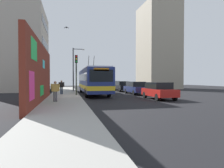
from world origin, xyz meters
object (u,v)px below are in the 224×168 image
street_lamp (75,66)px  parked_car_red (159,90)px  parked_car_navy (136,88)px  parked_car_silver (113,85)px  pedestrian_near_wall (55,90)px  traffic_light (76,68)px  parked_car_black (122,86)px  city_bus (93,80)px  pedestrian_midblock (61,86)px

street_lamp → parked_car_red: bearing=-149.1°
parked_car_red → parked_car_navy: bearing=-0.0°
parked_car_silver → street_lamp: (-6.29, 7.25, 2.92)m
pedestrian_near_wall → traffic_light: (6.01, -1.86, 2.01)m
parked_car_black → street_lamp: (-0.41, 7.25, 2.92)m
city_bus → parked_car_navy: size_ratio=2.59×
city_bus → parked_car_black: (5.01, -5.20, -0.93)m
parked_car_black → pedestrian_near_wall: (-13.82, 9.21, 0.22)m
city_bus → parked_car_silver: city_bus is taller
street_lamp → parked_car_black: bearing=-86.8°
parked_car_navy → parked_car_black: (6.15, 0.00, -0.00)m
parked_car_navy → parked_car_silver: (12.04, 0.00, -0.00)m
pedestrian_midblock → city_bus: bearing=-77.0°
city_bus → parked_car_black: 7.28m
pedestrian_near_wall → parked_car_black: bearing=-33.7°
parked_car_navy → parked_car_black: 6.15m
parked_car_red → city_bus: bearing=34.7°
parked_car_red → pedestrian_near_wall: size_ratio=2.69×
traffic_light → parked_car_black: bearing=-43.3°
parked_car_navy → parked_car_silver: bearing=0.0°
parked_car_navy → pedestrian_midblock: (0.28, 8.97, 0.23)m
parked_car_black → parked_car_silver: 5.89m
parked_car_silver → parked_car_navy: bearing=-180.0°
parked_car_black → traffic_light: traffic_light is taller
city_bus → parked_car_silver: bearing=-25.5°
pedestrian_midblock → traffic_light: (-1.93, -1.62, 1.99)m
pedestrian_midblock → street_lamp: (5.47, -1.72, 2.68)m
parked_car_navy → pedestrian_midblock: pedestrian_midblock is taller
parked_car_black → traffic_light: bearing=136.7°
parked_car_red → parked_car_black: bearing=-0.0°
parked_car_black → parked_car_red: bearing=180.0°
city_bus → traffic_light: size_ratio=2.92×
parked_car_black → pedestrian_midblock: (-5.88, 8.97, 0.24)m
parked_car_silver → pedestrian_near_wall: pedestrian_near_wall is taller
city_bus → street_lamp: street_lamp is taller
parked_car_red → pedestrian_near_wall: (-1.30, 9.21, 0.22)m
parked_car_navy → traffic_light: size_ratio=1.12×
traffic_light → city_bus: bearing=-37.5°
parked_car_silver → traffic_light: (-13.69, 7.35, 2.23)m
parked_car_red → pedestrian_near_wall: bearing=98.0°
parked_car_silver → pedestrian_midblock: size_ratio=2.78×
street_lamp → parked_car_silver: bearing=-49.0°
city_bus → pedestrian_near_wall: (-8.82, 4.01, -0.71)m
street_lamp → traffic_light: bearing=179.2°
pedestrian_midblock → pedestrian_near_wall: (-7.95, 0.24, -0.02)m
parked_car_navy → pedestrian_near_wall: pedestrian_near_wall is taller
pedestrian_midblock → parked_car_silver: bearing=-37.3°
city_bus → parked_car_black: size_ratio=2.86×
parked_car_navy → traffic_light: 7.86m
parked_car_silver → pedestrian_near_wall: size_ratio=2.82×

